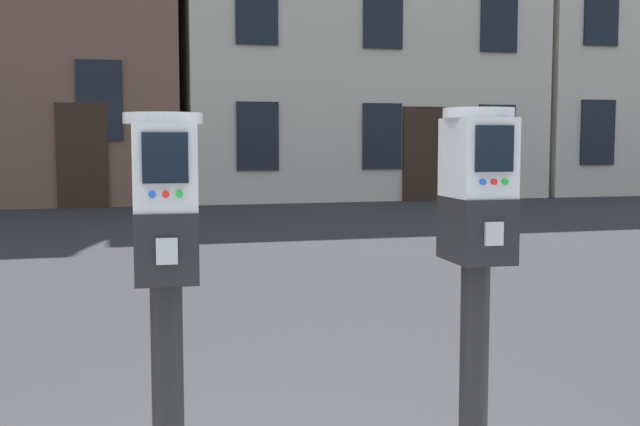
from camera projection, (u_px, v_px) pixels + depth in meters
name	position (u px, v px, depth m)	size (l,w,h in m)	color
parking_meter_near_kerb	(165.00, 259.00, 2.23)	(0.23, 0.26, 1.30)	black
parking_meter_twin_adjacent	(476.00, 242.00, 2.48)	(0.23, 0.26, 1.32)	black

